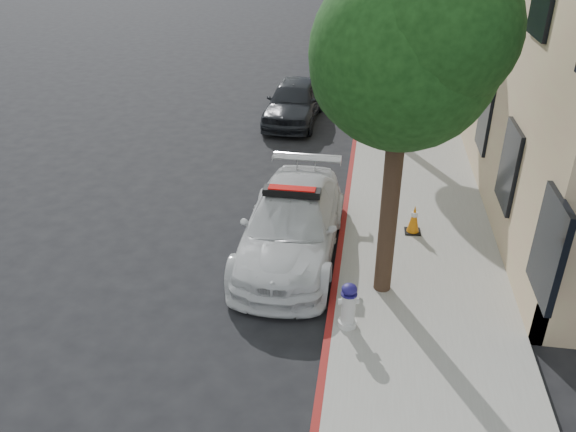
% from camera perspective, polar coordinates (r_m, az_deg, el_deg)
% --- Properties ---
extents(ground, '(120.00, 120.00, 0.00)m').
position_cam_1_polar(ground, '(12.28, -4.10, -1.23)').
color(ground, black).
rests_on(ground, ground).
extents(sidewalk, '(3.20, 50.00, 0.15)m').
position_cam_1_polar(sidewalk, '(21.28, 11.64, 11.49)').
color(sidewalk, gray).
rests_on(sidewalk, ground).
extents(curb_strip, '(0.12, 50.00, 0.15)m').
position_cam_1_polar(curb_strip, '(21.25, 7.41, 11.81)').
color(curb_strip, maroon).
rests_on(curb_strip, ground).
extents(tree_near, '(2.92, 2.82, 5.62)m').
position_cam_1_polar(tree_near, '(8.58, 11.95, 15.82)').
color(tree_near, black).
rests_on(tree_near, sidewalk).
extents(police_car, '(1.90, 4.55, 1.47)m').
position_cam_1_polar(police_car, '(11.03, 0.40, -0.87)').
color(police_car, silver).
rests_on(police_car, ground).
extents(parked_car_mid, '(1.76, 4.07, 1.37)m').
position_cam_1_polar(parked_car_mid, '(18.63, 0.66, 11.63)').
color(parked_car_mid, black).
rests_on(parked_car_mid, ground).
extents(parked_car_far, '(1.95, 4.96, 1.61)m').
position_cam_1_polar(parked_car_far, '(25.89, 5.98, 16.54)').
color(parked_car_far, '#161837').
rests_on(parked_car_far, ground).
extents(fire_hydrant, '(0.34, 0.31, 0.80)m').
position_cam_1_polar(fire_hydrant, '(9.11, 6.15, -9.06)').
color(fire_hydrant, silver).
rests_on(fire_hydrant, sidewalk).
extents(traffic_cone, '(0.34, 0.34, 0.62)m').
position_cam_1_polar(traffic_cone, '(11.94, 12.67, -0.31)').
color(traffic_cone, black).
rests_on(traffic_cone, sidewalk).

